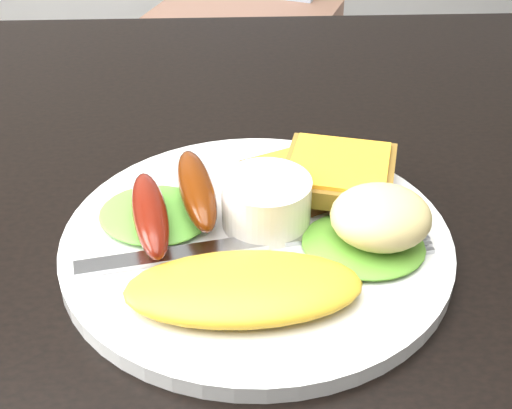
% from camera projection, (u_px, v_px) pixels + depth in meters
% --- Properties ---
extents(dining_table, '(1.20, 0.80, 0.04)m').
position_uv_depth(dining_table, '(137.00, 226.00, 0.56)').
color(dining_table, black).
rests_on(dining_table, ground).
extents(dining_chair, '(0.54, 0.54, 0.05)m').
position_uv_depth(dining_chair, '(235.00, 28.00, 1.65)').
color(dining_chair, '#A47259').
rests_on(dining_chair, ground).
extents(person, '(0.53, 0.42, 1.28)m').
position_uv_depth(person, '(322.00, 3.00, 1.25)').
color(person, navy).
rests_on(person, ground).
extents(plate, '(0.27, 0.27, 0.01)m').
position_uv_depth(plate, '(257.00, 243.00, 0.50)').
color(plate, white).
rests_on(plate, dining_table).
extents(lettuce_left, '(0.10, 0.10, 0.01)m').
position_uv_depth(lettuce_left, '(155.00, 214.00, 0.51)').
color(lettuce_left, '#32961E').
rests_on(lettuce_left, plate).
extents(lettuce_right, '(0.10, 0.09, 0.01)m').
position_uv_depth(lettuce_right, '(363.00, 244.00, 0.48)').
color(lettuce_right, '#4C9132').
rests_on(lettuce_right, plate).
extents(omelette, '(0.15, 0.07, 0.02)m').
position_uv_depth(omelette, '(244.00, 288.00, 0.44)').
color(omelette, orange).
rests_on(omelette, plate).
extents(sausage_a, '(0.04, 0.10, 0.02)m').
position_uv_depth(sausage_a, '(150.00, 214.00, 0.48)').
color(sausage_a, maroon).
rests_on(sausage_a, lettuce_left).
extents(sausage_b, '(0.04, 0.10, 0.02)m').
position_uv_depth(sausage_b, '(196.00, 189.00, 0.51)').
color(sausage_b, '#5D1D08').
rests_on(sausage_b, lettuce_left).
extents(ramekin, '(0.07, 0.07, 0.04)m').
position_uv_depth(ramekin, '(266.00, 203.00, 0.50)').
color(ramekin, white).
rests_on(ramekin, plate).
extents(toast_a, '(0.10, 0.10, 0.01)m').
position_uv_depth(toast_a, '(305.00, 179.00, 0.55)').
color(toast_a, brown).
rests_on(toast_a, plate).
extents(toast_b, '(0.10, 0.10, 0.01)m').
position_uv_depth(toast_b, '(339.00, 173.00, 0.53)').
color(toast_b, brown).
rests_on(toast_b, toast_a).
extents(potato_salad, '(0.07, 0.07, 0.04)m').
position_uv_depth(potato_salad, '(381.00, 217.00, 0.48)').
color(potato_salad, beige).
rests_on(potato_salad, lettuce_right).
extents(fork, '(0.18, 0.05, 0.00)m').
position_uv_depth(fork, '(209.00, 250.00, 0.48)').
color(fork, '#ADAFB7').
rests_on(fork, plate).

